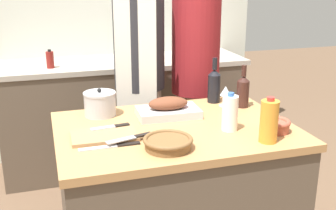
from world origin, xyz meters
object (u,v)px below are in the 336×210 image
(wicker_basket, at_px, (168,142))
(knife_bread, at_px, (112,127))
(wine_glass_right, at_px, (226,92))
(knife_paring, at_px, (131,138))
(condiment_bottle_tall, at_px, (50,60))
(wine_glass_left, at_px, (269,105))
(person_cook_aproned, at_px, (140,68))
(mixing_bowl, at_px, (276,125))
(stock_pot, at_px, (100,104))
(condiment_bottle_short, at_px, (213,48))
(juice_jug, at_px, (269,121))
(wine_bottle_green, at_px, (214,85))
(milk_jug, at_px, (230,113))
(person_cook_guest, at_px, (195,76))
(condiment_bottle_extra, at_px, (197,49))
(wine_bottle_dark, at_px, (243,91))
(roasting_pan, at_px, (168,109))
(cutting_board, at_px, (104,136))
(knife_chef, at_px, (112,146))

(wicker_basket, height_order, knife_bread, wicker_basket)
(wine_glass_right, relative_size, knife_paring, 0.52)
(knife_bread, relative_size, condiment_bottle_tall, 1.42)
(wine_glass_left, bearing_deg, person_cook_aproned, 120.84)
(wicker_basket, relative_size, knife_bread, 1.14)
(person_cook_aproned, bearing_deg, knife_paring, -83.30)
(wicker_basket, height_order, mixing_bowl, mixing_bowl)
(mixing_bowl, height_order, knife_bread, mixing_bowl)
(stock_pot, xyz_separation_m, knife_bread, (0.02, -0.26, -0.05))
(wine_glass_right, bearing_deg, condiment_bottle_short, 71.39)
(stock_pot, distance_m, juice_jug, 0.94)
(condiment_bottle_tall, bearing_deg, wine_bottle_green, -45.98)
(wine_glass_left, height_order, condiment_bottle_tall, condiment_bottle_tall)
(wicker_basket, height_order, person_cook_aproned, person_cook_aproned)
(stock_pot, xyz_separation_m, milk_jug, (0.60, -0.42, 0.02))
(condiment_bottle_short, bearing_deg, person_cook_aproned, -147.04)
(wine_bottle_green, height_order, condiment_bottle_short, wine_bottle_green)
(person_cook_aproned, relative_size, person_cook_guest, 1.08)
(knife_paring, xyz_separation_m, knife_bread, (-0.07, 0.17, -0.00))
(milk_jug, height_order, person_cook_aproned, person_cook_aproned)
(milk_jug, relative_size, condiment_bottle_tall, 1.38)
(wicker_basket, relative_size, person_cook_guest, 0.14)
(wine_bottle_green, distance_m, person_cook_aproned, 0.58)
(mixing_bowl, xyz_separation_m, condiment_bottle_extra, (0.16, 1.54, 0.11))
(wicker_basket, xyz_separation_m, mixing_bowl, (0.58, 0.05, 0.00))
(wine_glass_left, bearing_deg, condiment_bottle_tall, 128.51)
(wine_bottle_dark, relative_size, person_cook_guest, 0.15)
(mixing_bowl, height_order, wine_glass_left, wine_glass_left)
(condiment_bottle_extra, bearing_deg, wine_glass_left, -94.60)
(roasting_pan, bearing_deg, knife_bread, -159.28)
(condiment_bottle_tall, xyz_separation_m, condiment_bottle_short, (1.32, -0.04, 0.02))
(juice_jug, xyz_separation_m, condiment_bottle_extra, (0.26, 1.65, 0.04))
(cutting_board, distance_m, person_cook_guest, 1.15)
(knife_chef, bearing_deg, knife_bread, 80.69)
(cutting_board, distance_m, wine_bottle_green, 0.84)
(wine_bottle_dark, bearing_deg, stock_pot, 173.65)
(condiment_bottle_tall, distance_m, person_cook_guest, 1.12)
(mixing_bowl, relative_size, knife_bread, 0.73)
(wicker_basket, relative_size, knife_chef, 0.80)
(condiment_bottle_short, bearing_deg, cutting_board, -130.41)
(stock_pot, bearing_deg, condiment_bottle_tall, 102.79)
(wine_bottle_green, relative_size, wine_glass_right, 2.26)
(wine_glass_left, bearing_deg, roasting_pan, 155.56)
(knife_paring, xyz_separation_m, person_cook_aproned, (0.26, 0.93, 0.12))
(stock_pot, xyz_separation_m, wine_glass_left, (0.86, -0.35, 0.02))
(condiment_bottle_tall, xyz_separation_m, condiment_bottle_extra, (1.20, 0.01, 0.01))
(milk_jug, height_order, person_cook_guest, person_cook_guest)
(knife_paring, bearing_deg, condiment_bottle_tall, 102.34)
(stock_pot, height_order, wine_bottle_dark, wine_bottle_dark)
(wine_glass_left, xyz_separation_m, wine_glass_right, (-0.12, 0.30, -0.00))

